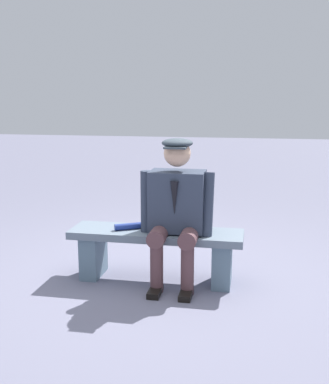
{
  "coord_description": "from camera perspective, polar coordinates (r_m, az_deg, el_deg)",
  "views": [
    {
      "loc": [
        -0.82,
        3.93,
        1.62
      ],
      "look_at": [
        -0.08,
        0.0,
        0.81
      ],
      "focal_mm": 44.25,
      "sensor_mm": 36.0,
      "label": 1
    }
  ],
  "objects": [
    {
      "name": "rolled_magazine",
      "position": [
        4.22,
        -4.27,
        -4.14
      ],
      "size": [
        0.26,
        0.18,
        0.06
      ],
      "primitive_type": "cylinder",
      "rotation": [
        0.0,
        1.57,
        0.51
      ],
      "color": "navy",
      "rests_on": "bench"
    },
    {
      "name": "ground_plane",
      "position": [
        4.33,
        -1.0,
        -10.48
      ],
      "size": [
        30.0,
        30.0,
        0.0
      ],
      "primitive_type": "plane",
      "color": "slate"
    },
    {
      "name": "seated_man",
      "position": [
        4.04,
        1.44,
        -1.57
      ],
      "size": [
        0.64,
        0.59,
        1.27
      ],
      "color": "#30394B",
      "rests_on": "ground"
    },
    {
      "name": "bench",
      "position": [
        4.23,
        -1.01,
        -6.61
      ],
      "size": [
        1.53,
        0.41,
        0.46
      ],
      "color": "slate",
      "rests_on": "ground"
    }
  ]
}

